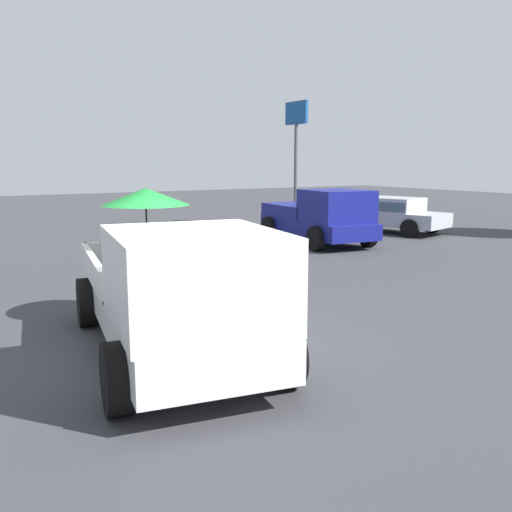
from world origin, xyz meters
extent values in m
plane|color=#38383D|center=(0.00, 0.00, 0.00)|extent=(80.00, 80.00, 0.00)
cylinder|color=black|center=(1.89, 0.66, 0.40)|extent=(0.84, 0.41, 0.80)
cylinder|color=black|center=(1.56, -1.27, 0.40)|extent=(0.84, 0.41, 0.80)
cylinder|color=black|center=(-1.56, 1.27, 0.40)|extent=(0.84, 0.41, 0.80)
cylinder|color=black|center=(-1.89, -0.66, 0.40)|extent=(0.84, 0.41, 0.80)
cube|color=white|center=(0.00, 0.00, 0.57)|extent=(5.23, 2.63, 0.50)
cube|color=white|center=(1.38, -0.24, 1.36)|extent=(2.39, 2.19, 1.08)
cube|color=#4C606B|center=(2.36, -0.41, 1.56)|extent=(0.35, 1.70, 0.64)
cube|color=black|center=(-1.13, 0.20, 0.85)|extent=(3.07, 2.29, 0.06)
cube|color=white|center=(-0.97, 1.10, 1.08)|extent=(2.78, 0.58, 0.40)
cube|color=white|center=(-1.29, -0.71, 1.08)|extent=(2.78, 0.58, 0.40)
cube|color=white|center=(-2.46, 0.43, 1.08)|extent=(0.41, 1.83, 0.40)
ellipsoid|color=brown|center=(-1.43, 0.24, 1.14)|extent=(0.72, 0.43, 0.52)
sphere|color=brown|center=(-1.13, 0.19, 1.46)|extent=(0.32, 0.32, 0.28)
cone|color=brown|center=(-1.12, 0.27, 1.60)|extent=(0.10, 0.10, 0.12)
cone|color=brown|center=(-1.14, 0.11, 1.60)|extent=(0.10, 0.10, 0.12)
cylinder|color=black|center=(-1.58, 0.30, 1.45)|extent=(0.03, 0.03, 1.14)
cone|color=#19722D|center=(-1.58, 0.30, 2.12)|extent=(1.67, 1.67, 0.28)
cylinder|color=black|center=(-5.86, 9.21, 0.38)|extent=(0.78, 0.34, 0.76)
cylinder|color=black|center=(-6.07, 7.32, 0.38)|extent=(0.78, 0.34, 0.76)
cylinder|color=black|center=(-9.04, 9.57, 0.38)|extent=(0.78, 0.34, 0.76)
cylinder|color=black|center=(-9.25, 7.68, 0.38)|extent=(0.78, 0.34, 0.76)
cube|color=navy|center=(-7.55, 8.44, 0.55)|extent=(4.97, 2.34, 0.50)
cube|color=navy|center=(-6.36, 8.31, 1.30)|extent=(2.09, 2.00, 1.00)
cube|color=navy|center=(-8.55, 8.56, 1.00)|extent=(2.89, 2.10, 0.40)
cylinder|color=black|center=(-9.31, 11.27, 0.33)|extent=(0.69, 0.39, 0.66)
cylinder|color=black|center=(-9.77, 12.96, 0.33)|extent=(0.69, 0.39, 0.66)
cylinder|color=black|center=(-6.70, 11.98, 0.33)|extent=(0.69, 0.39, 0.66)
cylinder|color=black|center=(-7.17, 13.67, 0.33)|extent=(0.69, 0.39, 0.66)
cube|color=#ADB2B7|center=(-8.24, 12.47, 0.55)|extent=(4.61, 2.83, 0.52)
cube|color=#ADB2B7|center=(-8.14, 12.50, 1.05)|extent=(2.45, 2.10, 0.56)
cube|color=#4C606B|center=(-8.14, 12.50, 1.05)|extent=(2.41, 2.16, 0.32)
cylinder|color=#59595B|center=(-11.59, 10.49, 2.07)|extent=(0.16, 0.16, 4.15)
cube|color=#194C8C|center=(-11.59, 10.49, 4.60)|extent=(1.40, 0.12, 0.90)
camera|label=1|loc=(7.13, -2.95, 2.69)|focal=39.05mm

